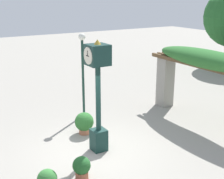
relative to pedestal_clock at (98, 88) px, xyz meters
The scene contains 6 objects.
ground_plane 2.10m from the pedestal_clock, 72.59° to the right, with size 60.00×60.00×0.00m, color gray.
pedestal_clock is the anchor object (origin of this frame).
pergola 4.63m from the pedestal_clock, 89.37° to the left, with size 5.71×1.17×2.87m.
potted_plant_near_left 2.44m from the pedestal_clock, 44.62° to the right, with size 0.50×0.50×0.66m.
potted_plant_far_left 2.15m from the pedestal_clock, behind, with size 0.68×0.68×0.80m.
lamp_post 3.13m from the pedestal_clock, 162.57° to the left, with size 0.28×0.28×3.41m.
Camera 1 is at (7.99, -4.21, 4.85)m, focal length 50.00 mm.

